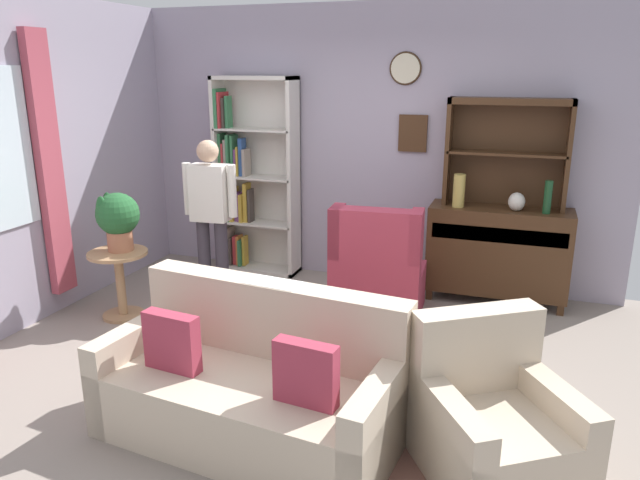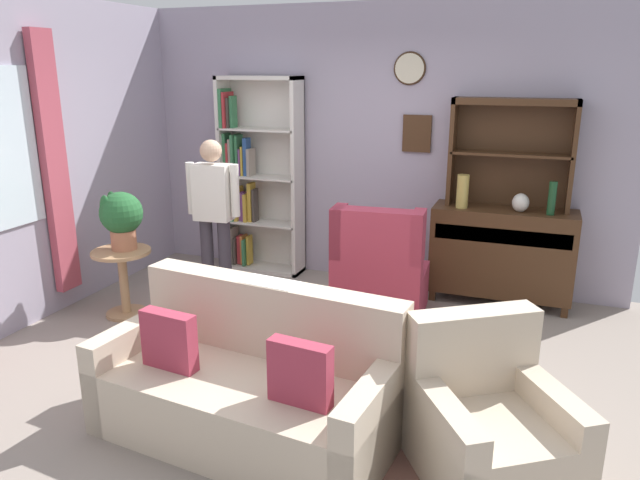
{
  "view_description": "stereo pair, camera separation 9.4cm",
  "coord_description": "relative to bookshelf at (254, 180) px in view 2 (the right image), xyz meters",
  "views": [
    {
      "loc": [
        1.5,
        -3.8,
        2.19
      ],
      "look_at": [
        0.1,
        0.2,
        0.95
      ],
      "focal_mm": 33.38,
      "sensor_mm": 36.0,
      "label": 1
    },
    {
      "loc": [
        1.58,
        -3.77,
        2.19
      ],
      "look_at": [
        0.1,
        0.2,
        0.95
      ],
      "focal_mm": 33.38,
      "sensor_mm": 36.0,
      "label": 2
    }
  ],
  "objects": [
    {
      "name": "armchair_floral",
      "position": [
        2.78,
        -2.75,
        -0.72
      ],
      "size": [
        1.06,
        1.07,
        0.88
      ],
      "color": "beige",
      "rests_on": "ground_plane"
    },
    {
      "name": "sideboard_hutch",
      "position": [
        2.63,
        0.02,
        0.55
      ],
      "size": [
        1.1,
        0.26,
        1.0
      ],
      "color": "#422816",
      "rests_on": "sideboard"
    },
    {
      "name": "vase_tall",
      "position": [
        2.24,
        -0.16,
        0.07
      ],
      "size": [
        0.11,
        0.11,
        0.31
      ],
      "primitive_type": "cylinder",
      "color": "tan",
      "rests_on": "sideboard"
    },
    {
      "name": "couch_floral",
      "position": [
        1.36,
        -2.84,
        -0.7
      ],
      "size": [
        1.88,
        1.03,
        0.9
      ],
      "color": "beige",
      "rests_on": "ground_plane"
    },
    {
      "name": "wingback_chair",
      "position": [
        1.65,
        -0.85,
        -0.63
      ],
      "size": [
        0.84,
        0.86,
        1.05
      ],
      "color": "#A33347",
      "rests_on": "ground_plane"
    },
    {
      "name": "sideboard",
      "position": [
        2.63,
        -0.08,
        -0.5
      ],
      "size": [
        1.3,
        0.45,
        0.92
      ],
      "color": "#422816",
      "rests_on": "ground_plane"
    },
    {
      "name": "book_stack",
      "position": [
        1.36,
        -1.8,
        -0.56
      ],
      "size": [
        0.21,
        0.14,
        0.06
      ],
      "color": "#3F3833",
      "rests_on": "coffee_table"
    },
    {
      "name": "bottle_wine",
      "position": [
        3.02,
        -0.17,
        0.06
      ],
      "size": [
        0.07,
        0.07,
        0.3
      ],
      "primitive_type": "cylinder",
      "color": "#194223",
      "rests_on": "sideboard"
    },
    {
      "name": "person_reading",
      "position": [
        0.1,
        -1.03,
        -0.1
      ],
      "size": [
        0.52,
        0.23,
        1.56
      ],
      "color": "#38333D",
      "rests_on": "ground_plane"
    },
    {
      "name": "coffee_table",
      "position": [
        1.27,
        -1.88,
        -0.66
      ],
      "size": [
        0.8,
        0.5,
        0.42
      ],
      "color": "#422816",
      "rests_on": "ground_plane"
    },
    {
      "name": "wall_back",
      "position": [
        1.32,
        0.19,
        0.4
      ],
      "size": [
        5.0,
        0.09,
        2.8
      ],
      "color": "#A399AD",
      "rests_on": "ground_plane"
    },
    {
      "name": "potted_plant_large",
      "position": [
        -0.54,
        -1.56,
        -0.09
      ],
      "size": [
        0.38,
        0.38,
        0.52
      ],
      "color": "#AD6B4C",
      "rests_on": "plant_stand"
    },
    {
      "name": "vase_round",
      "position": [
        2.76,
        -0.15,
        -0.0
      ],
      "size": [
        0.15,
        0.15,
        0.17
      ],
      "primitive_type": "ellipsoid",
      "color": "beige",
      "rests_on": "sideboard"
    },
    {
      "name": "area_rug",
      "position": [
        1.51,
        -2.24,
        -1.0
      ],
      "size": [
        2.24,
        1.66,
        0.01
      ],
      "primitive_type": "cube",
      "color": "brown",
      "rests_on": "ground_plane"
    },
    {
      "name": "ground_plane",
      "position": [
        1.31,
        -1.94,
        -1.02
      ],
      "size": [
        5.4,
        4.6,
        0.02
      ],
      "primitive_type": "cube",
      "color": "gray"
    },
    {
      "name": "wall_left",
      "position": [
        -1.21,
        -1.98,
        0.39
      ],
      "size": [
        0.16,
        4.2,
        2.8
      ],
      "color": "#A399AD",
      "rests_on": "ground_plane"
    },
    {
      "name": "bookshelf",
      "position": [
        0.0,
        0.0,
        0.0
      ],
      "size": [
        0.9,
        0.3,
        2.1
      ],
      "color": "silver",
      "rests_on": "ground_plane"
    },
    {
      "name": "plant_stand",
      "position": [
        -0.53,
        -1.61,
        -0.63
      ],
      "size": [
        0.52,
        0.52,
        0.62
      ],
      "color": "#A87F56",
      "rests_on": "ground_plane"
    }
  ]
}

